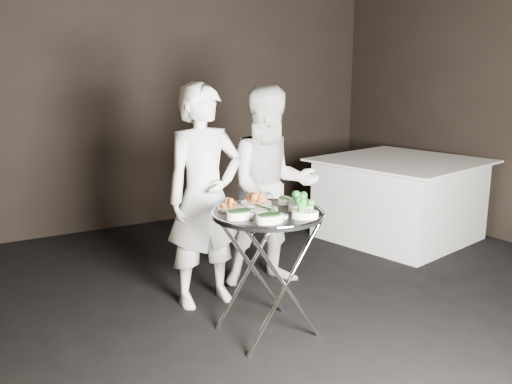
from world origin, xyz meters
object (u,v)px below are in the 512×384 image
waiter_left (205,196)px  waiter_right (272,188)px  serving_tray (268,214)px  dining_table (399,199)px  tray_stand (267,268)px

waiter_left → waiter_right: bearing=5.9°
serving_tray → waiter_right: 0.89m
dining_table → waiter_right: bearing=-167.8°
waiter_right → dining_table: 1.91m
serving_tray → dining_table: size_ratio=0.50×
tray_stand → waiter_right: size_ratio=0.51×
waiter_left → serving_tray: bearing=-79.3°
tray_stand → serving_tray: 0.37m
waiter_left → dining_table: waiter_left is taller
serving_tray → waiter_right: (0.49, 0.74, -0.02)m
tray_stand → waiter_right: (0.49, 0.74, 0.35)m
serving_tray → waiter_right: bearing=56.5°
serving_tray → waiter_left: bearing=101.6°
waiter_left → tray_stand: bearing=-79.3°
serving_tray → waiter_right: waiter_right is taller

